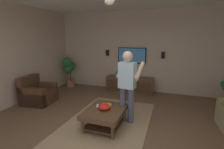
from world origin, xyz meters
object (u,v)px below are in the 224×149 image
object	(u,v)px
person_standing	(127,83)
remote_black	(111,105)
tv	(132,56)
potted_plant_tall	(69,69)
book	(107,105)
armchair	(38,94)
media_console	(130,84)
vase_round	(119,73)
wall_speaker_right	(107,53)
wall_speaker_left	(163,55)
remote_white	(97,106)
coffee_table	(105,114)
bowl	(105,107)

from	to	relation	value
person_standing	remote_black	bearing A→B (deg)	117.93
tv	potted_plant_tall	size ratio (longest dim) A/B	0.86
potted_plant_tall	remote_black	world-z (taller)	potted_plant_tall
potted_plant_tall	book	distance (m)	3.32
armchair	media_console	bearing A→B (deg)	33.70
remote_black	vase_round	size ratio (longest dim) A/B	0.68
potted_plant_tall	wall_speaker_right	distance (m)	1.67
remote_black	media_console	bearing A→B (deg)	-176.91
person_standing	tv	bearing A→B (deg)	19.45
armchair	remote_black	size ratio (longest dim) A/B	5.97
book	potted_plant_tall	bearing A→B (deg)	-63.31
tv	wall_speaker_left	xyz separation A→B (m)	(0.01, -1.09, 0.06)
remote_black	wall_speaker_right	xyz separation A→B (m)	(2.59, 1.07, 0.97)
vase_round	media_console	bearing A→B (deg)	-88.11
person_standing	remote_black	xyz separation A→B (m)	(-0.12, 0.35, -0.52)
book	wall_speaker_right	size ratio (longest dim) A/B	1.00
wall_speaker_left	wall_speaker_right	bearing A→B (deg)	90.00
vase_round	remote_black	bearing A→B (deg)	-167.01
remote_white	tv	bearing A→B (deg)	-23.73
media_console	remote_white	size ratio (longest dim) A/B	11.33
tv	wall_speaker_right	xyz separation A→B (m)	(0.01, 0.96, 0.08)
remote_black	wall_speaker_left	xyz separation A→B (m)	(2.59, -0.98, 0.95)
book	person_standing	bearing A→B (deg)	-177.94
armchair	coffee_table	bearing A→B (deg)	-20.49
tv	wall_speaker_left	bearing A→B (deg)	90.69
tv	person_standing	xyz separation A→B (m)	(-2.45, -0.47, -0.37)
remote_white	wall_speaker_right	xyz separation A→B (m)	(2.74, 0.81, 0.97)
wall_speaker_left	wall_speaker_right	xyz separation A→B (m)	(0.00, 2.05, 0.02)
remote_black	wall_speaker_left	size ratio (longest dim) A/B	0.68
wall_speaker_left	wall_speaker_right	world-z (taller)	wall_speaker_right
person_standing	remote_white	bearing A→B (deg)	122.39
media_console	potted_plant_tall	size ratio (longest dim) A/B	1.41
tv	remote_white	bearing A→B (deg)	-3.22
media_console	wall_speaker_right	size ratio (longest dim) A/B	7.73
book	wall_speaker_right	xyz separation A→B (m)	(2.66, 1.00, 0.96)
media_console	bowl	bearing A→B (deg)	1.50
vase_round	wall_speaker_left	size ratio (longest dim) A/B	1.00
potted_plant_tall	wall_speaker_right	world-z (taller)	wall_speaker_right
armchair	potted_plant_tall	size ratio (longest dim) A/B	0.74
book	bowl	bearing A→B (deg)	76.32
coffee_table	remote_black	xyz separation A→B (m)	(0.25, -0.04, 0.12)
remote_white	wall_speaker_left	size ratio (longest dim) A/B	0.68
person_standing	wall_speaker_right	distance (m)	2.89
tv	vase_round	size ratio (longest dim) A/B	4.69
media_console	potted_plant_tall	bearing A→B (deg)	-84.89
remote_black	book	size ratio (longest dim) A/B	0.68
armchair	book	world-z (taller)	armchair
media_console	armchair	bearing A→B (deg)	-49.82
wall_speaker_left	remote_black	bearing A→B (deg)	159.36
bowl	remote_black	bearing A→B (deg)	-9.47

